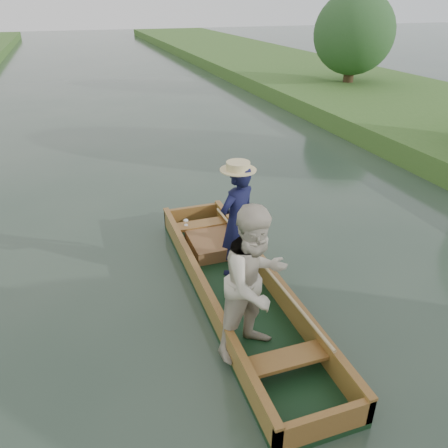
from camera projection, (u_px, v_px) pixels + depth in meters
name	position (u px, v px, depth m)	size (l,w,h in m)	color
ground	(237.00, 299.00, 6.46)	(120.00, 120.00, 0.00)	#283D30
trees_far	(188.00, 53.00, 12.42)	(22.61, 15.18, 4.51)	#47331E
punt	(243.00, 269.00, 5.84)	(1.35, 5.00, 2.03)	black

